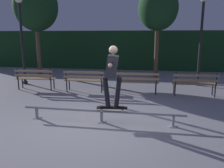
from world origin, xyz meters
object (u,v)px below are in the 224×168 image
at_px(park_bench_left_center, 84,79).
at_px(park_bench_rightmost, 195,82).
at_px(grind_rail, 102,113).
at_px(skateboarder, 112,72).
at_px(tree_far_left, 36,7).
at_px(skateboard, 112,108).
at_px(park_bench_right_center, 137,80).
at_px(lamp_post_right, 202,29).
at_px(lamp_post_left, 21,29).
at_px(tree_behind_benches, 158,9).
at_px(park_bench_leftmost, 35,77).

bearing_deg(park_bench_left_center, park_bench_rightmost, 0.00).
distance_m(grind_rail, skateboarder, 1.12).
height_order(park_bench_left_center, tree_far_left, tree_far_left).
bearing_deg(skateboard, park_bench_right_center, 81.52).
relative_size(grind_rail, lamp_post_right, 1.09).
xyz_separation_m(park_bench_right_center, lamp_post_left, (-5.26, 1.04, 1.94)).
bearing_deg(skateboarder, park_bench_rightmost, 50.44).
bearing_deg(skateboard, grind_rail, -180.00).
relative_size(park_bench_left_center, park_bench_rightmost, 1.00).
relative_size(grind_rail, lamp_post_left, 1.09).
relative_size(park_bench_left_center, tree_behind_benches, 0.34).
relative_size(grind_rail, tree_far_left, 0.83).
height_order(skateboarder, park_bench_leftmost, skateboarder).
xyz_separation_m(park_bench_rightmost, tree_far_left, (-7.93, 3.65, 3.20)).
distance_m(park_bench_left_center, tree_far_left, 6.12).
bearing_deg(skateboard, park_bench_rightmost, 50.42).
xyz_separation_m(grind_rail, park_bench_leftmost, (-3.46, 3.10, 0.28)).
xyz_separation_m(lamp_post_left, lamp_post_right, (7.85, 0.99, 0.00)).
relative_size(skateboard, tree_behind_benches, 0.17).
xyz_separation_m(skateboarder, lamp_post_right, (3.05, 5.12, 1.14)).
distance_m(park_bench_leftmost, park_bench_rightmost, 6.29).
bearing_deg(lamp_post_left, skateboard, -40.75).
bearing_deg(lamp_post_left, skateboarder, -40.73).
distance_m(grind_rail, park_bench_leftmost, 4.65).
distance_m(park_bench_rightmost, lamp_post_left, 7.68).
xyz_separation_m(park_bench_left_center, tree_far_left, (-3.73, 3.65, 3.20)).
distance_m(skateboarder, park_bench_rightmost, 4.09).
bearing_deg(tree_behind_benches, skateboarder, -99.90).
height_order(tree_behind_benches, lamp_post_right, tree_behind_benches).
bearing_deg(park_bench_leftmost, skateboard, -39.66).
bearing_deg(grind_rail, skateboard, 0.00).
bearing_deg(park_bench_leftmost, park_bench_left_center, 0.00).
distance_m(skateboard, tree_far_left, 9.24).
distance_m(skateboard, skateboarder, 0.94).
height_order(park_bench_right_center, park_bench_rightmost, same).
relative_size(skateboarder, lamp_post_right, 0.40).
height_order(grind_rail, park_bench_rightmost, park_bench_rightmost).
bearing_deg(park_bench_left_center, lamp_post_right, 23.38).
bearing_deg(park_bench_right_center, lamp_post_right, 38.05).
bearing_deg(skateboard, park_bench_left_center, 117.86).
height_order(skateboarder, lamp_post_left, lamp_post_left).
distance_m(park_bench_leftmost, park_bench_left_center, 2.10).
bearing_deg(park_bench_left_center, lamp_post_left, 161.85).
xyz_separation_m(park_bench_left_center, lamp_post_right, (4.69, 2.03, 1.94)).
bearing_deg(lamp_post_left, park_bench_leftmost, -44.30).
xyz_separation_m(skateboard, lamp_post_right, (3.05, 5.12, 2.08)).
bearing_deg(skateboarder, lamp_post_right, 59.25).
height_order(park_bench_left_center, lamp_post_right, lamp_post_right).
bearing_deg(park_bench_leftmost, lamp_post_right, 16.63).
bearing_deg(park_bench_rightmost, lamp_post_right, 76.39).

